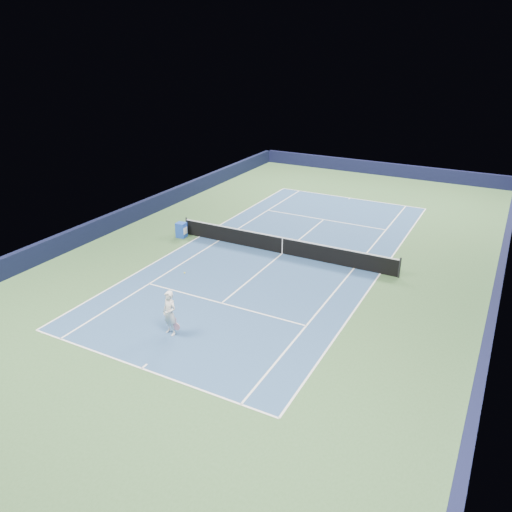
% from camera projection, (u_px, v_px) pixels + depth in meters
% --- Properties ---
extents(ground, '(40.00, 40.00, 0.00)m').
position_uv_depth(ground, '(282.00, 254.00, 27.58)').
color(ground, '#35572F').
rests_on(ground, ground).
extents(wall_far, '(22.00, 0.35, 1.10)m').
position_uv_depth(wall_far, '(379.00, 168.00, 43.41)').
color(wall_far, black).
rests_on(wall_far, ground).
extents(wall_right, '(0.35, 40.00, 1.10)m').
position_uv_depth(wall_right, '(497.00, 287.00, 22.71)').
color(wall_right, black).
rests_on(wall_right, ground).
extents(wall_left, '(0.35, 40.00, 1.10)m').
position_uv_depth(wall_left, '(130.00, 215.00, 32.02)').
color(wall_left, black).
rests_on(wall_left, ground).
extents(court_surface, '(10.97, 23.77, 0.01)m').
position_uv_depth(court_surface, '(282.00, 254.00, 27.58)').
color(court_surface, navy).
rests_on(court_surface, ground).
extents(baseline_far, '(10.97, 0.08, 0.00)m').
position_uv_depth(baseline_far, '(350.00, 198.00, 37.20)').
color(baseline_far, white).
rests_on(baseline_far, ground).
extents(baseline_near, '(10.97, 0.08, 0.00)m').
position_uv_depth(baseline_near, '(142.00, 368.00, 17.96)').
color(baseline_near, white).
rests_on(baseline_near, ground).
extents(sideline_doubles_right, '(0.08, 23.77, 0.00)m').
position_uv_depth(sideline_doubles_right, '(380.00, 274.00, 25.22)').
color(sideline_doubles_right, white).
rests_on(sideline_doubles_right, ground).
extents(sideline_doubles_left, '(0.08, 23.77, 0.00)m').
position_uv_depth(sideline_doubles_left, '(200.00, 237.00, 29.94)').
color(sideline_doubles_left, white).
rests_on(sideline_doubles_left, ground).
extents(sideline_singles_right, '(0.08, 23.77, 0.00)m').
position_uv_depth(sideline_singles_right, '(354.00, 268.00, 25.81)').
color(sideline_singles_right, white).
rests_on(sideline_singles_right, ground).
extents(sideline_singles_left, '(0.08, 23.77, 0.00)m').
position_uv_depth(sideline_singles_left, '(219.00, 241.00, 29.35)').
color(sideline_singles_left, white).
rests_on(sideline_singles_left, ground).
extents(service_line_far, '(8.23, 0.08, 0.00)m').
position_uv_depth(service_line_far, '(324.00, 220.00, 32.76)').
color(service_line_far, white).
rests_on(service_line_far, ground).
extents(service_line_near, '(8.23, 0.08, 0.00)m').
position_uv_depth(service_line_near, '(222.00, 303.00, 22.40)').
color(service_line_near, white).
rests_on(service_line_near, ground).
extents(center_service_line, '(0.08, 12.80, 0.00)m').
position_uv_depth(center_service_line, '(282.00, 253.00, 27.58)').
color(center_service_line, white).
rests_on(center_service_line, ground).
extents(center_mark_far, '(0.08, 0.30, 0.00)m').
position_uv_depth(center_mark_far, '(349.00, 198.00, 37.08)').
color(center_mark_far, white).
rests_on(center_mark_far, ground).
extents(center_mark_near, '(0.08, 0.30, 0.00)m').
position_uv_depth(center_mark_near, '(144.00, 366.00, 18.08)').
color(center_mark_near, white).
rests_on(center_mark_near, ground).
extents(tennis_net, '(12.90, 0.10, 1.07)m').
position_uv_depth(tennis_net, '(282.00, 245.00, 27.38)').
color(tennis_net, black).
rests_on(tennis_net, ground).
extents(sponsor_cube, '(0.62, 0.55, 0.90)m').
position_uv_depth(sponsor_cube, '(181.00, 230.00, 29.71)').
color(sponsor_cube, '#1E47B6').
rests_on(sponsor_cube, ground).
extents(tennis_player, '(0.88, 1.33, 2.35)m').
position_uv_depth(tennis_player, '(170.00, 313.00, 19.71)').
color(tennis_player, white).
rests_on(tennis_player, ground).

